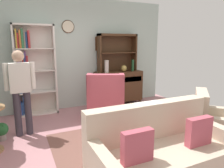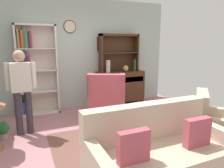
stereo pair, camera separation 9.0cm
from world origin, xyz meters
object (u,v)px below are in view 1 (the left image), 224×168
at_px(sideboard, 118,86).
at_px(vase_tall, 107,66).
at_px(armchair_floral, 215,127).
at_px(person_reading, 21,87).
at_px(bookshelf, 32,70).
at_px(bottle_wine, 133,65).
at_px(couch_floral, 160,154).
at_px(sideboard_hutch, 117,48).
at_px(vase_round, 124,68).
at_px(potted_plant_small, 1,130).
at_px(wingback_chair, 106,103).

bearing_deg(sideboard, vase_tall, -168.37).
xyz_separation_m(armchair_floral, person_reading, (-2.94, 1.70, 0.62)).
bearing_deg(bookshelf, bottle_wine, -3.84).
xyz_separation_m(bookshelf, couch_floral, (1.25, -3.17, -0.76)).
bearing_deg(vase_tall, sideboard_hutch, 25.89).
bearing_deg(vase_round, armchair_floral, -82.91).
bearing_deg(sideboard, person_reading, -157.14).
xyz_separation_m(vase_round, person_reading, (-2.61, -0.98, -0.10)).
xyz_separation_m(bookshelf, sideboard, (2.20, -0.08, -0.56)).
distance_m(sideboard, bottle_wine, 0.69).
bearing_deg(couch_floral, bookshelf, 111.44).
bearing_deg(person_reading, sideboard_hutch, 24.97).
relative_size(vase_round, couch_floral, 0.09).
bearing_deg(vase_round, bottle_wine, -4.95).
height_order(sideboard, couch_floral, sideboard).
distance_m(sideboard_hutch, bottle_wine, 0.65).
height_order(sideboard, potted_plant_small, sideboard).
bearing_deg(person_reading, sideboard, 22.86).
bearing_deg(wingback_chair, bookshelf, 144.16).
relative_size(sideboard, wingback_chair, 1.24).
distance_m(bookshelf, sideboard_hutch, 2.26).
bearing_deg(potted_plant_small, bottle_wine, 17.64).
height_order(armchair_floral, person_reading, person_reading).
relative_size(bookshelf, wingback_chair, 2.00).
distance_m(vase_tall, couch_floral, 3.15).
bearing_deg(bookshelf, couch_floral, -68.56).
distance_m(sideboard_hutch, vase_round, 0.60).
xyz_separation_m(sideboard, potted_plant_small, (-2.85, -1.12, -0.32)).
bearing_deg(bottle_wine, armchair_floral, -88.42).
bearing_deg(wingback_chair, sideboard_hutch, 53.30).
height_order(vase_tall, potted_plant_small, vase_tall).
height_order(sideboard, wingback_chair, wingback_chair).
relative_size(bottle_wine, armchair_floral, 0.29).
relative_size(bookshelf, sideboard, 1.62).
distance_m(vase_round, bottle_wine, 0.27).
bearing_deg(couch_floral, vase_round, 70.17).
xyz_separation_m(bottle_wine, wingback_chair, (-1.17, -0.85, -0.69)).
distance_m(bookshelf, potted_plant_small, 1.63).
height_order(sideboard_hutch, person_reading, sideboard_hutch).
distance_m(sideboard, sideboard_hutch, 1.06).
bearing_deg(armchair_floral, potted_plant_small, 153.78).
relative_size(bookshelf, armchair_floral, 1.94).
bearing_deg(couch_floral, potted_plant_small, 133.81).
bearing_deg(sideboard_hutch, bookshelf, -179.37).
bearing_deg(bookshelf, sideboard, -2.21).
bearing_deg(bottle_wine, potted_plant_small, -162.36).
bearing_deg(wingback_chair, sideboard, 50.25).
bearing_deg(bottle_wine, vase_tall, 179.34).
height_order(bookshelf, sideboard_hutch, bookshelf).
xyz_separation_m(vase_tall, potted_plant_small, (-2.46, -1.04, -0.90)).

